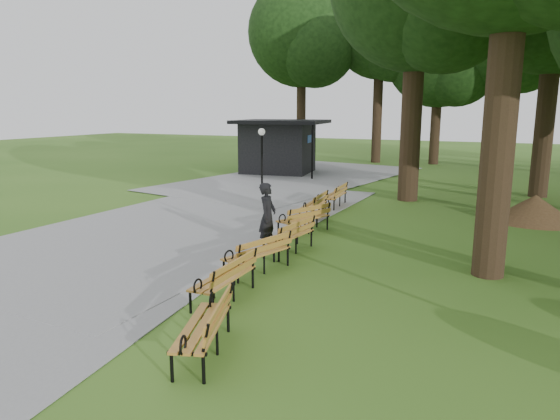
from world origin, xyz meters
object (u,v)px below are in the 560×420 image
at_px(dirt_mound, 535,209).
at_px(bench_4, 303,218).
at_px(bench_0, 202,327).
at_px(person, 268,216).
at_px(bench_6, 334,196).
at_px(kiosk, 278,147).
at_px(bench_1, 223,278).
at_px(bench_3, 289,236).
at_px(lamp_post, 262,145).
at_px(bench_2, 257,253).
at_px(bench_5, 313,205).

relative_size(dirt_mound, bench_4, 1.19).
bearing_deg(bench_0, person, 177.79).
xyz_separation_m(bench_4, bench_6, (-0.47, 4.25, 0.00)).
relative_size(person, kiosk, 0.37).
height_order(kiosk, bench_1, kiosk).
height_order(bench_1, bench_3, same).
bearing_deg(bench_6, bench_4, 2.99).
xyz_separation_m(dirt_mound, bench_1, (-5.69, -10.15, -0.02)).
distance_m(lamp_post, bench_4, 8.71).
height_order(bench_2, bench_6, same).
xyz_separation_m(person, bench_4, (0.20, 2.03, -0.44)).
xyz_separation_m(bench_1, bench_6, (-1.11, 9.94, 0.00)).
bearing_deg(bench_0, dirt_mound, 139.65).
relative_size(bench_2, bench_3, 1.00).
bearing_deg(bench_0, bench_2, 176.60).
distance_m(person, lamp_post, 10.26).
xyz_separation_m(bench_0, bench_4, (-1.50, 7.74, 0.00)).
height_order(person, bench_6, person).
height_order(bench_2, bench_5, same).
xyz_separation_m(lamp_post, bench_2, (5.35, -10.90, -1.59)).
relative_size(bench_5, bench_6, 1.00).
distance_m(person, bench_3, 0.79).
bearing_deg(kiosk, dirt_mound, -39.78).
xyz_separation_m(kiosk, dirt_mound, (13.07, -8.25, -1.06)).
bearing_deg(bench_3, kiosk, -146.56).
relative_size(kiosk, lamp_post, 1.74).
height_order(bench_1, bench_4, same).
distance_m(bench_4, bench_5, 2.14).
relative_size(kiosk, bench_2, 2.55).
distance_m(bench_4, bench_6, 4.28).
xyz_separation_m(kiosk, bench_3, (7.19, -14.82, -1.08)).
distance_m(dirt_mound, bench_1, 11.64).
distance_m(bench_0, bench_4, 7.89).
bearing_deg(bench_4, bench_6, -150.90).
height_order(kiosk, bench_2, kiosk).
xyz_separation_m(lamp_post, bench_4, (4.91, -7.01, -1.59)).
xyz_separation_m(kiosk, bench_2, (7.19, -16.60, -1.08)).
height_order(bench_3, bench_5, same).
xyz_separation_m(person, bench_6, (-0.27, 6.28, -0.44)).
xyz_separation_m(person, bench_1, (0.84, -3.66, -0.44)).
height_order(person, bench_5, person).
bearing_deg(bench_1, kiosk, -159.09).
distance_m(person, bench_0, 5.98).
height_order(bench_0, bench_2, same).
bearing_deg(person, bench_2, -166.29).
bearing_deg(bench_3, dirt_mound, 145.77).
height_order(person, lamp_post, lamp_post).
height_order(lamp_post, bench_3, lamp_post).
bearing_deg(bench_1, dirt_mound, 149.78).
height_order(person, bench_1, person).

